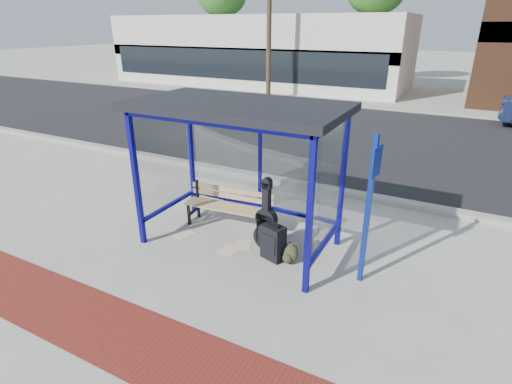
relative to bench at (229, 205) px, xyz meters
The scene contains 17 objects.
ground 0.80m from the bench, 43.52° to the right, with size 120.00×120.00×0.00m, color #B2ADA0.
brick_paver_strip 3.12m from the bench, 81.06° to the right, with size 60.00×1.00×0.01m, color maroon.
curb_near 2.52m from the bench, 78.87° to the left, with size 60.00×0.25×0.12m, color gray.
street_asphalt 7.57m from the bench, 86.35° to the left, with size 60.00×10.00×0.00m, color black.
curb_far 12.66m from the bench, 87.82° to the left, with size 60.00×0.25×0.12m, color gray.
far_sidewalk 14.56m from the bench, 88.11° to the left, with size 60.00×4.00×0.01m, color #B2ADA0.
bus_shelter 1.74m from the bench, 38.73° to the right, with size 3.30×1.80×2.42m.
storefront_white 19.55m from the bench, 115.92° to the left, with size 18.00×6.04×4.00m.
utility_pole_west 14.54m from the bench, 113.09° to the left, with size 1.60×0.24×8.00m.
bench is the anchor object (origin of this frame).
guitar_bag 1.05m from the bench, 23.32° to the right, with size 0.45×0.17×1.21m.
suitcase 1.37m from the bench, 28.17° to the right, with size 0.42×0.33×0.64m.
backpack 1.64m from the bench, 22.86° to the right, with size 0.29×0.27×0.32m.
sign_post 2.79m from the bench, 12.44° to the right, with size 0.11×0.28×2.22m.
newspaper_a 0.97m from the bench, 131.18° to the right, with size 0.38×0.30×0.01m, color white.
newspaper_b 0.97m from the bench, 59.50° to the right, with size 0.36×0.29×0.01m, color white.
newspaper_c 0.86m from the bench, 40.90° to the right, with size 0.34×0.27×0.01m, color white.
Camera 1 is at (3.05, -5.22, 3.50)m, focal length 28.00 mm.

